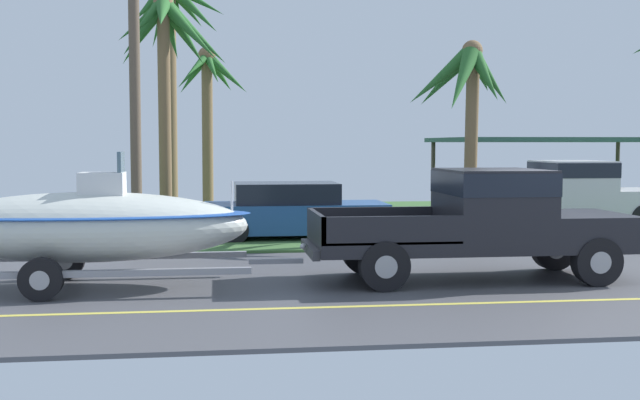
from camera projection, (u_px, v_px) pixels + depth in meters
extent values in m
cube|color=#4C4C51|center=(563.00, 281.00, 13.75)|extent=(36.00, 8.00, 0.06)
cube|color=#3D6633|center=(409.00, 220.00, 24.63)|extent=(36.00, 14.00, 0.11)
cube|color=#DBCC4C|center=(614.00, 299.00, 11.97)|extent=(34.20, 0.12, 0.01)
cube|color=black|center=(470.00, 243.00, 13.70)|extent=(5.39, 1.92, 0.22)
cube|color=black|center=(579.00, 224.00, 13.93)|extent=(1.51, 1.92, 0.38)
cube|color=black|center=(492.00, 203.00, 13.70)|extent=(1.62, 1.92, 1.15)
cube|color=black|center=(493.00, 183.00, 13.68)|extent=(1.64, 1.94, 0.38)
cube|color=black|center=(381.00, 237.00, 13.49)|extent=(2.27, 1.92, 0.04)
cube|color=black|center=(370.00, 220.00, 14.39)|extent=(2.27, 0.08, 0.45)
cube|color=black|center=(393.00, 231.00, 12.57)|extent=(2.27, 0.08, 0.45)
cube|color=black|center=(316.00, 226.00, 13.33)|extent=(0.08, 1.92, 0.45)
cube|color=#333338|center=(310.00, 249.00, 13.35)|extent=(0.12, 1.73, 0.16)
sphere|color=#B2B2B7|center=(303.00, 246.00, 13.33)|extent=(0.10, 0.10, 0.10)
cylinder|color=black|center=(553.00, 248.00, 14.80)|extent=(0.80, 0.28, 0.80)
cylinder|color=#9E9EA3|center=(553.00, 248.00, 14.80)|extent=(0.36, 0.29, 0.36)
cylinder|color=black|center=(597.00, 261.00, 13.12)|extent=(0.80, 0.28, 0.80)
cylinder|color=#9E9EA3|center=(597.00, 261.00, 13.12)|extent=(0.36, 0.29, 0.36)
cylinder|color=black|center=(364.00, 251.00, 14.34)|extent=(0.80, 0.28, 0.80)
cylinder|color=#9E9EA3|center=(364.00, 251.00, 14.34)|extent=(0.36, 0.29, 0.36)
cylinder|color=black|center=(384.00, 266.00, 12.66)|extent=(0.80, 0.28, 0.80)
cylinder|color=#9E9EA3|center=(384.00, 266.00, 12.66)|extent=(0.36, 0.29, 0.36)
cube|color=gray|center=(276.00, 261.00, 13.29)|extent=(0.90, 0.10, 0.08)
cube|color=gray|center=(96.00, 257.00, 13.80)|extent=(5.18, 0.12, 0.10)
cube|color=gray|center=(78.00, 274.00, 11.99)|extent=(5.18, 0.12, 0.10)
cylinder|color=black|center=(65.00, 260.00, 13.80)|extent=(0.64, 0.22, 0.64)
cylinder|color=#9E9EA3|center=(65.00, 260.00, 13.80)|extent=(0.29, 0.23, 0.29)
cylinder|color=black|center=(41.00, 279.00, 11.86)|extent=(0.64, 0.22, 0.64)
cylinder|color=#9E9EA3|center=(41.00, 279.00, 11.86)|extent=(0.29, 0.23, 0.29)
ellipsoid|color=silver|center=(87.00, 227.00, 12.85)|extent=(5.15, 1.83, 1.12)
ellipsoid|color=#1E4CA5|center=(86.00, 215.00, 12.84)|extent=(5.26, 1.87, 0.12)
cube|color=silver|center=(102.00, 193.00, 12.85)|extent=(0.70, 0.60, 0.65)
cube|color=slate|center=(121.00, 163.00, 12.85)|extent=(0.06, 0.56, 0.36)
cylinder|color=silver|center=(232.00, 196.00, 13.12)|extent=(0.04, 0.04, 0.50)
cube|color=silver|center=(557.00, 209.00, 21.03)|extent=(5.51, 1.99, 0.22)
cube|color=silver|center=(629.00, 196.00, 21.27)|extent=(1.54, 1.99, 0.38)
cube|color=silver|center=(572.00, 182.00, 21.03)|extent=(1.65, 1.99, 1.14)
cube|color=black|center=(572.00, 169.00, 21.01)|extent=(1.67, 2.01, 0.38)
cube|color=gray|center=(499.00, 204.00, 20.81)|extent=(2.32, 1.99, 0.04)
cube|color=silver|center=(487.00, 194.00, 21.75)|extent=(2.32, 0.08, 0.45)
cube|color=silver|center=(512.00, 199.00, 19.85)|extent=(2.32, 0.08, 0.45)
cube|color=silver|center=(457.00, 197.00, 20.65)|extent=(0.08, 1.99, 0.45)
cube|color=#333338|center=(453.00, 212.00, 20.67)|extent=(0.12, 1.79, 0.16)
sphere|color=#B2B2B7|center=(449.00, 210.00, 20.65)|extent=(0.10, 0.10, 0.10)
cylinder|color=black|center=(609.00, 214.00, 22.17)|extent=(0.80, 0.28, 0.80)
cylinder|color=#9E9EA3|center=(609.00, 214.00, 22.17)|extent=(0.36, 0.29, 0.36)
cylinder|color=black|center=(483.00, 215.00, 21.70)|extent=(0.80, 0.28, 0.80)
cylinder|color=#9E9EA3|center=(483.00, 215.00, 21.70)|extent=(0.36, 0.29, 0.36)
cylinder|color=black|center=(507.00, 221.00, 19.95)|extent=(0.80, 0.28, 0.80)
cylinder|color=#9E9EA3|center=(507.00, 221.00, 19.95)|extent=(0.36, 0.29, 0.36)
cube|color=#234C89|center=(295.00, 217.00, 19.60)|extent=(4.42, 1.87, 0.70)
cube|color=black|center=(286.00, 193.00, 19.53)|extent=(2.47, 1.72, 0.50)
cylinder|color=black|center=(350.00, 221.00, 20.65)|extent=(0.66, 0.22, 0.66)
cylinder|color=#9E9EA3|center=(350.00, 221.00, 20.65)|extent=(0.30, 0.23, 0.30)
cylinder|color=black|center=(362.00, 228.00, 18.97)|extent=(0.66, 0.22, 0.66)
cylinder|color=#9E9EA3|center=(362.00, 228.00, 18.97)|extent=(0.30, 0.23, 0.30)
cylinder|color=black|center=(233.00, 223.00, 20.26)|extent=(0.66, 0.22, 0.66)
cylinder|color=#9E9EA3|center=(233.00, 223.00, 20.26)|extent=(0.30, 0.23, 0.30)
cylinder|color=black|center=(234.00, 230.00, 18.58)|extent=(0.66, 0.22, 0.66)
cylinder|color=#9E9EA3|center=(234.00, 230.00, 18.58)|extent=(0.30, 0.23, 0.30)
cylinder|color=#4C4238|center=(617.00, 176.00, 28.38)|extent=(0.14, 0.14, 2.38)
cylinder|color=#4C4238|center=(433.00, 177.00, 27.51)|extent=(0.14, 0.14, 2.38)
cylinder|color=#4C4238|center=(472.00, 183.00, 23.37)|extent=(0.14, 0.14, 2.38)
cube|color=#2D5647|center=(552.00, 140.00, 25.79)|extent=(7.20, 4.69, 0.14)
cylinder|color=brown|center=(170.00, 106.00, 22.67)|extent=(0.36, 0.44, 6.77)
cone|color=#286028|center=(197.00, 0.00, 22.56)|extent=(1.68, 0.34, 1.09)
cone|color=#286028|center=(186.00, 6.00, 23.03)|extent=(1.30, 1.41, 1.29)
cone|color=#286028|center=(178.00, 13.00, 23.23)|extent=(0.76, 1.74, 1.58)
cone|color=#286028|center=(161.00, 17.00, 23.07)|extent=(0.95, 1.60, 1.81)
cone|color=#286028|center=(152.00, 6.00, 22.59)|extent=(1.28, 0.71, 1.33)
cone|color=#286028|center=(151.00, 3.00, 22.25)|extent=(1.39, 0.82, 1.38)
cone|color=#286028|center=(158.00, 3.00, 22.09)|extent=(1.01, 1.17, 1.37)
cone|color=#286028|center=(193.00, 8.00, 22.19)|extent=(1.74, 1.22, 1.67)
cylinder|color=brown|center=(208.00, 135.00, 26.65)|extent=(0.36, 0.53, 5.24)
cone|color=#286028|center=(227.00, 74.00, 26.52)|extent=(1.60, 0.56, 1.49)
cone|color=#286028|center=(219.00, 73.00, 27.17)|extent=(1.29, 1.67, 1.39)
cone|color=#286028|center=(193.00, 75.00, 27.16)|extent=(1.34, 1.80, 1.45)
cone|color=#286028|center=(192.00, 72.00, 26.39)|extent=(1.21, 0.44, 1.28)
cone|color=#286028|center=(198.00, 65.00, 25.84)|extent=(0.92, 1.51, 1.02)
cone|color=#286028|center=(212.00, 69.00, 26.02)|extent=(0.72, 1.32, 1.20)
sphere|color=brown|center=(207.00, 56.00, 26.47)|extent=(0.58, 0.58, 0.58)
cylinder|color=brown|center=(471.00, 147.00, 18.98)|extent=(0.31, 0.50, 4.52)
cone|color=#286028|center=(490.00, 78.00, 19.00)|extent=(1.22, 0.50, 1.43)
cone|color=#286028|center=(480.00, 71.00, 19.52)|extent=(1.29, 1.64, 1.22)
cone|color=#286028|center=(446.00, 79.00, 19.53)|extent=(1.31, 1.85, 1.52)
cone|color=#286028|center=(441.00, 77.00, 18.92)|extent=(1.76, 0.74, 1.53)
cone|color=#286028|center=(462.00, 79.00, 18.14)|extent=(1.43, 1.86, 1.76)
cone|color=#286028|center=(485.00, 75.00, 18.48)|extent=(0.83, 1.27, 1.44)
sphere|color=brown|center=(472.00, 51.00, 18.83)|extent=(0.49, 0.49, 0.49)
cylinder|color=brown|center=(165.00, 121.00, 19.82)|extent=(0.31, 0.49, 5.77)
cone|color=#286028|center=(195.00, 33.00, 19.70)|extent=(1.82, 0.56, 1.74)
cone|color=#286028|center=(184.00, 34.00, 20.16)|extent=(1.45, 1.36, 1.66)
cone|color=#286028|center=(171.00, 32.00, 20.12)|extent=(0.73, 1.28, 1.47)
cone|color=#286028|center=(142.00, 34.00, 20.24)|extent=(1.57, 1.74, 1.66)
cone|color=#286028|center=(141.00, 22.00, 19.72)|extent=(1.36, 0.59, 1.12)
cone|color=#286028|center=(144.00, 29.00, 19.44)|extent=(1.40, 0.85, 1.56)
cone|color=#286028|center=(148.00, 18.00, 19.07)|extent=(1.02, 1.44, 1.17)
cone|color=#286028|center=(162.00, 13.00, 18.89)|extent=(0.44, 1.72, 1.11)
cone|color=#286028|center=(190.00, 31.00, 19.39)|extent=(1.69, 1.18, 1.70)
sphere|color=brown|center=(163.00, 3.00, 19.62)|extent=(0.49, 0.49, 0.49)
cylinder|color=brown|center=(134.00, 56.00, 17.54)|extent=(0.24, 0.24, 8.48)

